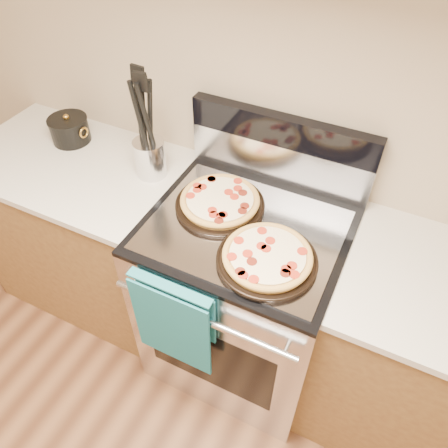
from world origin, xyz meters
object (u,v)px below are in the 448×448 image
at_px(range_body, 244,298).
at_px(saucepan, 70,131).
at_px(utensil_crock, 150,158).
at_px(pepperoni_pizza_front, 267,257).
at_px(pepperoni_pizza_back, 220,202).

xyz_separation_m(range_body, saucepan, (-0.98, 0.16, 0.51)).
relative_size(range_body, utensil_crock, 5.52).
bearing_deg(range_body, pepperoni_pizza_front, -46.08).
xyz_separation_m(pepperoni_pizza_back, utensil_crock, (-0.37, 0.07, 0.04)).
distance_m(pepperoni_pizza_front, saucepan, 1.16).
xyz_separation_m(utensil_crock, saucepan, (-0.48, 0.05, -0.03)).
xyz_separation_m(pepperoni_pizza_back, pepperoni_pizza_front, (0.27, -0.18, 0.00)).
bearing_deg(saucepan, pepperoni_pizza_back, -8.17).
height_order(range_body, pepperoni_pizza_front, pepperoni_pizza_front).
distance_m(pepperoni_pizza_back, pepperoni_pizza_front, 0.33).
distance_m(range_body, utensil_crock, 0.75).
height_order(pepperoni_pizza_back, saucepan, saucepan).
height_order(pepperoni_pizza_front, saucepan, saucepan).
height_order(range_body, saucepan, saucepan).
bearing_deg(saucepan, range_body, -9.50).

